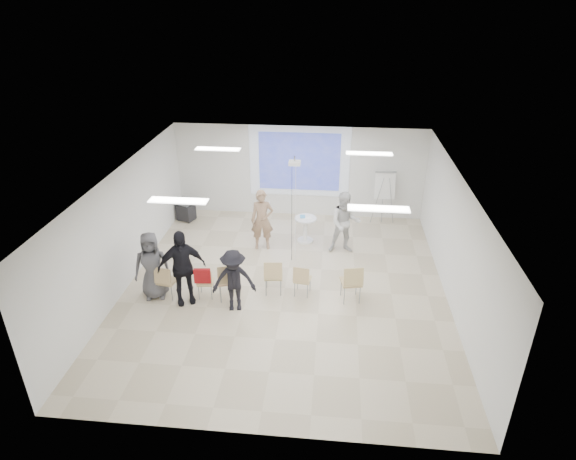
# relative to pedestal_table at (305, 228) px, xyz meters

# --- Properties ---
(floor) EXTENTS (8.00, 9.00, 0.10)m
(floor) POSITION_rel_pedestal_table_xyz_m (-0.34, -2.58, -0.49)
(floor) COLOR beige
(floor) RESTS_ON ground
(ceiling) EXTENTS (8.00, 9.00, 0.10)m
(ceiling) POSITION_rel_pedestal_table_xyz_m (-0.34, -2.58, 2.61)
(ceiling) COLOR white
(ceiling) RESTS_ON wall_back
(wall_back) EXTENTS (8.00, 0.10, 3.00)m
(wall_back) POSITION_rel_pedestal_table_xyz_m (-0.34, 1.97, 1.06)
(wall_back) COLOR silver
(wall_back) RESTS_ON floor
(wall_left) EXTENTS (0.10, 9.00, 3.00)m
(wall_left) POSITION_rel_pedestal_table_xyz_m (-4.39, -2.58, 1.06)
(wall_left) COLOR silver
(wall_left) RESTS_ON floor
(wall_right) EXTENTS (0.10, 9.00, 3.00)m
(wall_right) POSITION_rel_pedestal_table_xyz_m (3.71, -2.58, 1.06)
(wall_right) COLOR silver
(wall_right) RESTS_ON floor
(projection_halo) EXTENTS (3.20, 0.01, 2.30)m
(projection_halo) POSITION_rel_pedestal_table_xyz_m (-0.34, 1.91, 1.41)
(projection_halo) COLOR silver
(projection_halo) RESTS_ON wall_back
(projection_image) EXTENTS (2.60, 0.01, 1.90)m
(projection_image) POSITION_rel_pedestal_table_xyz_m (-0.34, 1.89, 1.41)
(projection_image) COLOR #3747BD
(projection_image) RESTS_ON wall_back
(pedestal_table) EXTENTS (0.71, 0.71, 0.80)m
(pedestal_table) POSITION_rel_pedestal_table_xyz_m (0.00, 0.00, 0.00)
(pedestal_table) COLOR white
(pedestal_table) RESTS_ON floor
(player_left) EXTENTS (0.79, 0.58, 2.02)m
(player_left) POSITION_rel_pedestal_table_xyz_m (-1.21, -0.51, 0.57)
(player_left) COLOR #9A785E
(player_left) RESTS_ON floor
(player_right) EXTENTS (1.03, 0.86, 2.01)m
(player_right) POSITION_rel_pedestal_table_xyz_m (1.14, -0.50, 0.56)
(player_right) COLOR silver
(player_right) RESTS_ON floor
(controller_left) EXTENTS (0.05, 0.12, 0.04)m
(controller_left) POSITION_rel_pedestal_table_xyz_m (-1.03, -0.26, 0.89)
(controller_left) COLOR white
(controller_left) RESTS_ON player_left
(controller_right) EXTENTS (0.05, 0.11, 0.04)m
(controller_right) POSITION_rel_pedestal_table_xyz_m (0.96, -0.25, 0.91)
(controller_right) COLOR white
(controller_right) RESTS_ON player_right
(chair_far_left) EXTENTS (0.49, 0.52, 0.91)m
(chair_far_left) POSITION_rel_pedestal_table_xyz_m (-3.15, -3.30, 0.09)
(chair_far_left) COLOR tan
(chair_far_left) RESTS_ON floor
(chair_left_mid) EXTENTS (0.42, 0.44, 0.81)m
(chair_left_mid) POSITION_rel_pedestal_table_xyz_m (-2.22, -3.18, 0.04)
(chair_left_mid) COLOR tan
(chair_left_mid) RESTS_ON floor
(chair_left_inner) EXTENTS (0.60, 0.62, 1.01)m
(chair_left_inner) POSITION_rel_pedestal_table_xyz_m (-1.66, -3.20, 0.15)
(chair_left_inner) COLOR tan
(chair_left_inner) RESTS_ON floor
(chair_center) EXTENTS (0.49, 0.52, 0.96)m
(chair_center) POSITION_rel_pedestal_table_xyz_m (-0.60, -2.85, 0.12)
(chair_center) COLOR tan
(chair_center) RESTS_ON floor
(chair_right_inner) EXTENTS (0.45, 0.48, 0.85)m
(chair_right_inner) POSITION_rel_pedestal_table_xyz_m (0.11, -2.86, 0.06)
(chair_right_inner) COLOR tan
(chair_right_inner) RESTS_ON floor
(chair_right_far) EXTENTS (0.56, 0.59, 1.00)m
(chair_right_far) POSITION_rel_pedestal_table_xyz_m (1.31, -3.00, 0.15)
(chair_right_far) COLOR tan
(chair_right_far) RESTS_ON floor
(red_jacket) EXTENTS (0.40, 0.12, 0.37)m
(red_jacket) POSITION_rel_pedestal_table_xyz_m (-2.23, -3.33, 0.28)
(red_jacket) COLOR maroon
(red_jacket) RESTS_ON chair_left_mid
(laptop) EXTENTS (0.43, 0.36, 0.03)m
(laptop) POSITION_rel_pedestal_table_xyz_m (-1.68, -3.10, 0.10)
(laptop) COLOR black
(laptop) RESTS_ON chair_left_inner
(audience_left) EXTENTS (1.47, 1.21, 2.18)m
(audience_left) POSITION_rel_pedestal_table_xyz_m (-2.69, -3.38, 0.65)
(audience_left) COLOR black
(audience_left) RESTS_ON floor
(audience_mid) EXTENTS (1.23, 0.80, 1.77)m
(audience_mid) POSITION_rel_pedestal_table_xyz_m (-1.42, -3.56, 0.44)
(audience_mid) COLOR black
(audience_mid) RESTS_ON floor
(audience_outer) EXTENTS (1.06, 0.83, 1.93)m
(audience_outer) POSITION_rel_pedestal_table_xyz_m (-3.48, -3.22, 0.52)
(audience_outer) COLOR #525256
(audience_outer) RESTS_ON floor
(flipchart_easel) EXTENTS (0.76, 0.57, 1.75)m
(flipchart_easel) POSITION_rel_pedestal_table_xyz_m (2.38, 1.51, 0.84)
(flipchart_easel) COLOR gray
(flipchart_easel) RESTS_ON floor
(av_cart) EXTENTS (0.63, 0.57, 0.77)m
(av_cart) POSITION_rel_pedestal_table_xyz_m (-3.97, 1.10, -0.09)
(av_cart) COLOR black
(av_cart) RESTS_ON floor
(ceiling_projector) EXTENTS (0.30, 0.25, 3.00)m
(ceiling_projector) POSITION_rel_pedestal_table_xyz_m (-0.24, -1.09, 2.25)
(ceiling_projector) COLOR white
(ceiling_projector) RESTS_ON ceiling
(fluor_panel_nw) EXTENTS (1.20, 0.30, 0.02)m
(fluor_panel_nw) POSITION_rel_pedestal_table_xyz_m (-2.34, -0.58, 2.53)
(fluor_panel_nw) COLOR white
(fluor_panel_nw) RESTS_ON ceiling
(fluor_panel_ne) EXTENTS (1.20, 0.30, 0.02)m
(fluor_panel_ne) POSITION_rel_pedestal_table_xyz_m (1.66, -0.58, 2.53)
(fluor_panel_ne) COLOR white
(fluor_panel_ne) RESTS_ON ceiling
(fluor_panel_sw) EXTENTS (1.20, 0.30, 0.02)m
(fluor_panel_sw) POSITION_rel_pedestal_table_xyz_m (-2.34, -4.08, 2.53)
(fluor_panel_sw) COLOR white
(fluor_panel_sw) RESTS_ON ceiling
(fluor_panel_se) EXTENTS (1.20, 0.30, 0.02)m
(fluor_panel_se) POSITION_rel_pedestal_table_xyz_m (1.66, -4.08, 2.53)
(fluor_panel_se) COLOR white
(fluor_panel_se) RESTS_ON ceiling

